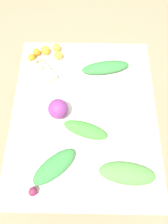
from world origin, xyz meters
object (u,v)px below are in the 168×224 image
greens_bunch_chard (54,166)px  greens_bunch_kale (85,130)px  orange_1 (32,58)px  orange_3 (57,48)px  orange_0 (45,50)px  greens_bunch_dandelion (127,174)px  orange_4 (58,55)px  greens_bunch_scallion (105,67)px  orange_2 (36,52)px  beet_root (33,192)px  cabbage_purple (58,109)px  egg_carton (44,70)px

greens_bunch_chard → greens_bunch_kale: bearing=142.6°
orange_1 → orange_3: 0.23m
orange_0 → greens_bunch_dandelion: bearing=31.7°
orange_4 → orange_0: bearing=-113.5°
greens_bunch_dandelion → orange_4: (-0.97, -0.52, -0.00)m
greens_bunch_dandelion → orange_3: size_ratio=5.12×
greens_bunch_scallion → orange_2: (-0.15, -0.59, -0.00)m
greens_bunch_dandelion → orange_4: bearing=-152.0°
greens_bunch_scallion → greens_bunch_kale: 0.57m
orange_1 → orange_2: size_ratio=0.99×
greens_bunch_dandelion → beet_root: 0.62m
cabbage_purple → beet_root: bearing=-12.5°
greens_bunch_scallion → orange_2: greens_bunch_scallion is taller
greens_bunch_dandelion → orange_4: 1.10m
egg_carton → greens_bunch_dandelion: egg_carton is taller
egg_carton → greens_bunch_chard: bearing=-28.9°
orange_2 → cabbage_purple: bearing=22.2°
orange_1 → orange_2: same height
orange_2 → orange_3: (-0.05, 0.17, 0.00)m
greens_bunch_chard → greens_bunch_kale: (-0.26, 0.20, 0.00)m
egg_carton → greens_bunch_kale: bearing=-5.6°
orange_3 → beet_root: bearing=-3.2°
greens_bunch_dandelion → orange_2: size_ratio=5.78×
orange_0 → orange_3: bearing=109.0°
cabbage_purple → greens_bunch_kale: cabbage_purple is taller
cabbage_purple → orange_0: cabbage_purple is taller
greens_bunch_kale → greens_bunch_dandelion: bearing=42.6°
greens_bunch_kale → orange_0: size_ratio=4.13×
beet_root → orange_2: 1.13m
greens_bunch_dandelion → greens_bunch_scallion: 0.86m
egg_carton → greens_bunch_chard: egg_carton is taller
greens_bunch_scallion → egg_carton: bearing=-86.0°
orange_1 → orange_0: bearing=125.4°
cabbage_purple → greens_bunch_chard: 0.41m
cabbage_purple → egg_carton: (-0.37, -0.14, -0.03)m
greens_bunch_chard → orange_2: (-0.97, -0.23, -0.00)m
cabbage_purple → orange_0: bearing=-165.1°
greens_bunch_dandelion → orange_1: 1.20m
egg_carton → greens_bunch_kale: (0.52, 0.34, -0.01)m
greens_bunch_chard → greens_bunch_kale: greens_bunch_kale is taller
cabbage_purple → greens_bunch_scallion: size_ratio=0.38×
orange_4 → egg_carton: bearing=-33.6°
egg_carton → orange_2: size_ratio=3.77×
beet_root → orange_3: 1.18m
greens_bunch_kale → beet_root: 0.53m
egg_carton → beet_root: egg_carton is taller
greens_bunch_dandelion → orange_1: (-0.95, -0.74, -0.01)m
greens_bunch_chard → orange_4: size_ratio=4.62×
egg_carton → orange_2: egg_carton is taller
orange_3 → greens_bunch_chard: bearing=3.3°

